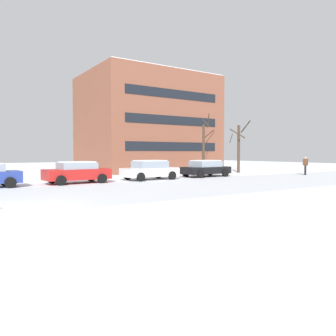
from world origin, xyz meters
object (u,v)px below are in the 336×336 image
(parked_car_red, at_px, (77,172))
(parked_car_black, at_px, (206,168))
(parked_car_white, at_px, (150,170))
(pedestrian_crossing, at_px, (305,164))

(parked_car_red, height_order, parked_car_black, parked_car_red)
(parked_car_white, xyz_separation_m, pedestrian_crossing, (14.77, -3.13, 0.23))
(parked_car_red, relative_size, parked_car_white, 1.00)
(parked_car_black, xyz_separation_m, pedestrian_crossing, (9.17, -3.29, 0.26))
(parked_car_white, distance_m, pedestrian_crossing, 15.10)
(parked_car_white, height_order, parked_car_black, parked_car_white)
(pedestrian_crossing, bearing_deg, parked_car_white, 168.03)
(parked_car_red, bearing_deg, parked_car_black, 0.29)
(parked_car_red, height_order, pedestrian_crossing, pedestrian_crossing)
(parked_car_white, relative_size, parked_car_black, 1.00)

